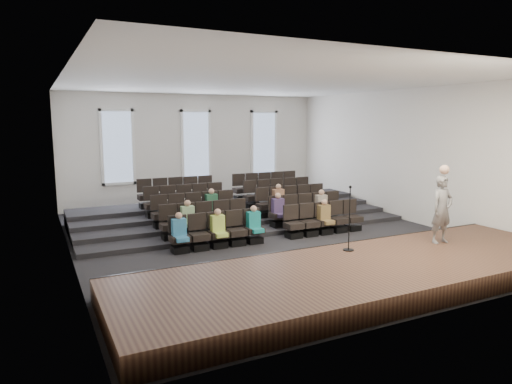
# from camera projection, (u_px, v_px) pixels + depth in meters

# --- Properties ---
(ground) EXTENTS (14.00, 14.00, 0.00)m
(ground) POSITION_uv_depth(u_px,v_px,m) (266.00, 236.00, 15.16)
(ground) COLOR black
(ground) RESTS_ON ground
(ceiling) EXTENTS (12.00, 14.00, 0.02)m
(ceiling) POSITION_uv_depth(u_px,v_px,m) (266.00, 82.00, 14.39)
(ceiling) COLOR white
(ceiling) RESTS_ON ground
(wall_back) EXTENTS (12.00, 0.04, 5.00)m
(wall_back) POSITION_uv_depth(u_px,v_px,m) (196.00, 150.00, 21.00)
(wall_back) COLOR silver
(wall_back) RESTS_ON ground
(wall_front) EXTENTS (12.00, 0.04, 5.00)m
(wall_front) POSITION_uv_depth(u_px,v_px,m) (439.00, 190.00, 8.55)
(wall_front) COLOR silver
(wall_front) RESTS_ON ground
(wall_left) EXTENTS (0.04, 14.00, 5.00)m
(wall_left) POSITION_uv_depth(u_px,v_px,m) (66.00, 170.00, 12.14)
(wall_left) COLOR silver
(wall_left) RESTS_ON ground
(wall_right) EXTENTS (0.04, 14.00, 5.00)m
(wall_right) POSITION_uv_depth(u_px,v_px,m) (406.00, 155.00, 17.41)
(wall_right) COLOR silver
(wall_right) RESTS_ON ground
(stage) EXTENTS (11.80, 3.60, 0.50)m
(stage) POSITION_uv_depth(u_px,v_px,m) (367.00, 274.00, 10.60)
(stage) COLOR #4F3322
(stage) RESTS_ON ground
(stage_lip) EXTENTS (11.80, 0.06, 0.52)m
(stage_lip) POSITION_uv_depth(u_px,v_px,m) (323.00, 255.00, 12.17)
(stage_lip) COLOR black
(stage_lip) RESTS_ON ground
(risers) EXTENTS (11.80, 4.80, 0.60)m
(risers) POSITION_uv_depth(u_px,v_px,m) (229.00, 213.00, 17.94)
(risers) COLOR black
(risers) RESTS_ON ground
(seating_rows) EXTENTS (6.80, 4.70, 1.67)m
(seating_rows) POSITION_uv_depth(u_px,v_px,m) (246.00, 208.00, 16.42)
(seating_rows) COLOR black
(seating_rows) RESTS_ON ground
(windows) EXTENTS (8.44, 0.10, 3.24)m
(windows) POSITION_uv_depth(u_px,v_px,m) (196.00, 145.00, 20.91)
(windows) COLOR white
(windows) RESTS_ON wall_back
(audience) EXTENTS (6.05, 2.64, 1.10)m
(audience) POSITION_uv_depth(u_px,v_px,m) (253.00, 212.00, 15.08)
(audience) COLOR #B9D254
(audience) RESTS_ON seating_rows
(speaker) EXTENTS (0.68, 0.45, 1.84)m
(speaker) POSITION_uv_depth(u_px,v_px,m) (442.00, 210.00, 12.29)
(speaker) COLOR slate
(speaker) RESTS_ON stage
(mic_stand) EXTENTS (0.28, 0.28, 1.68)m
(mic_stand) POSITION_uv_depth(u_px,v_px,m) (349.00, 231.00, 11.62)
(mic_stand) COLOR black
(mic_stand) RESTS_ON stage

